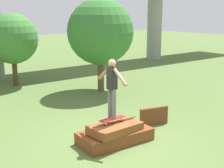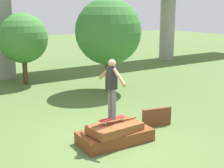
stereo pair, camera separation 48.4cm
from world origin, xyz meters
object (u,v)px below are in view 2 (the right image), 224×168
skateboard (112,119)px  tree_behind_right (108,32)px  skater (112,85)px  tree_mid_back (23,38)px

skateboard → tree_behind_right: 6.15m
skater → tree_behind_right: bearing=57.4°
skateboard → tree_mid_back: (0.46, 8.42, 1.60)m
tree_behind_right → skater: bearing=-122.6°
skateboard → skater: (0.00, 0.00, 0.96)m
skater → tree_mid_back: bearing=86.9°
skater → tree_behind_right: size_ratio=0.39×
skater → tree_behind_right: (3.14, 4.90, 1.04)m
skater → tree_mid_back: size_ratio=0.47×
skateboard → tree_behind_right: tree_behind_right is taller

